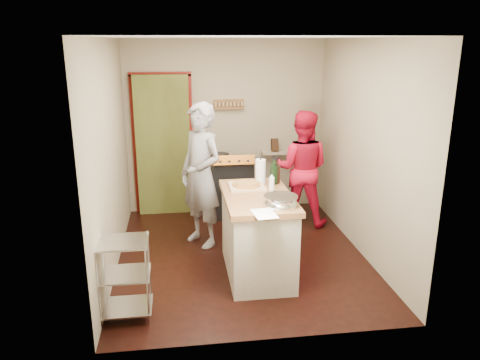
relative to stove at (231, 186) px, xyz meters
The scene contains 10 objects.
floor 1.49m from the stove, 91.94° to the right, with size 3.50×3.50×0.00m, color black.
back_wall 1.03m from the stove, 152.49° to the left, with size 3.00×0.44×2.60m.
left_wall 2.27m from the stove, 137.40° to the right, with size 0.04×3.50×2.60m, color gray.
right_wall 2.20m from the stove, 44.44° to the right, with size 0.04×3.50×2.60m, color gray.
ceiling 2.59m from the stove, 91.94° to the right, with size 3.00×3.50×0.02m, color white.
stove is the anchor object (origin of this frame).
wire_shelving 2.94m from the stove, 116.85° to the right, with size 0.48×0.40×0.80m.
island 1.91m from the stove, 87.83° to the right, with size 0.74×1.39×1.25m.
person_stripe 1.22m from the stove, 116.67° to the right, with size 0.67×0.44×1.85m, color #AEAEB3.
person_red 1.12m from the stove, 26.22° to the right, with size 0.80×0.62×1.65m, color red.
Camera 1 is at (-0.73, -5.28, 2.56)m, focal length 35.00 mm.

